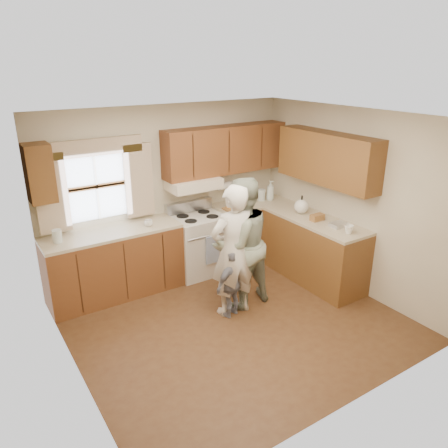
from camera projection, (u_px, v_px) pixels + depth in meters
room at (236, 228)px, 5.02m from camera, size 3.80×3.80×3.80m
kitchen_fixtures at (229, 223)px, 6.32m from camera, size 3.80×2.25×2.15m
stove at (198, 243)px, 6.57m from camera, size 0.76×0.67×1.07m
woman_left at (233, 251)px, 5.37m from camera, size 0.64×0.44×1.71m
woman_right at (241, 244)px, 5.56m from camera, size 0.89×0.72×1.73m
child at (232, 283)px, 5.44m from camera, size 0.57×0.36×0.90m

